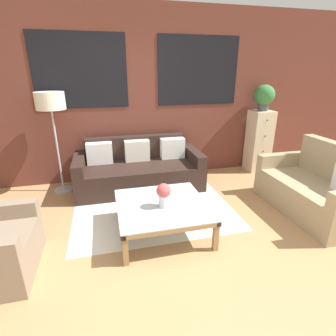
{
  "coord_description": "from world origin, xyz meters",
  "views": [
    {
      "loc": [
        -0.68,
        -2.04,
        1.82
      ],
      "look_at": [
        0.13,
        1.24,
        0.55
      ],
      "focal_mm": 28.0,
      "sensor_mm": 36.0,
      "label": 1
    }
  ],
  "objects": [
    {
      "name": "settee_vintage",
      "position": [
        2.01,
        0.56,
        0.31
      ],
      "size": [
        0.8,
        1.48,
        0.92
      ],
      "color": "tan",
      "rests_on": "ground_plane"
    },
    {
      "name": "drawer_cabinet",
      "position": [
        2.12,
        2.18,
        0.56
      ],
      "size": [
        0.39,
        0.37,
        1.13
      ],
      "color": "beige",
      "rests_on": "ground_plane"
    },
    {
      "name": "flower_vase",
      "position": [
        -0.1,
        0.51,
        0.53
      ],
      "size": [
        0.16,
        0.16,
        0.28
      ],
      "color": "silver",
      "rests_on": "coffee_table"
    },
    {
      "name": "floor_lamp",
      "position": [
        -1.39,
        2.08,
        1.34
      ],
      "size": [
        0.41,
        0.41,
        1.53
      ],
      "color": "#B2B2B7",
      "rests_on": "ground_plane"
    },
    {
      "name": "potted_plant",
      "position": [
        2.12,
        2.18,
        1.38
      ],
      "size": [
        0.36,
        0.36,
        0.45
      ],
      "color": "#47474C",
      "rests_on": "drawer_cabinet"
    },
    {
      "name": "couch_dark",
      "position": [
        -0.18,
        1.95,
        0.29
      ],
      "size": [
        1.98,
        0.88,
        0.78
      ],
      "color": "black",
      "rests_on": "ground_plane"
    },
    {
      "name": "wall_back_brick",
      "position": [
        0.0,
        2.44,
        1.41
      ],
      "size": [
        8.4,
        0.09,
        2.8
      ],
      "color": "brown",
      "rests_on": "ground_plane"
    },
    {
      "name": "coffee_table",
      "position": [
        -0.1,
        0.58,
        0.32
      ],
      "size": [
        1.02,
        1.02,
        0.37
      ],
      "color": "silver",
      "rests_on": "ground_plane"
    },
    {
      "name": "ground_plane",
      "position": [
        0.0,
        0.0,
        0.0
      ],
      "size": [
        16.0,
        16.0,
        0.0
      ],
      "primitive_type": "plane",
      "color": "#AD7F51"
    },
    {
      "name": "rug",
      "position": [
        -0.1,
        1.19,
        0.0
      ],
      "size": [
        2.14,
        1.74,
        0.0
      ],
      "color": "silver",
      "rests_on": "ground_plane"
    }
  ]
}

